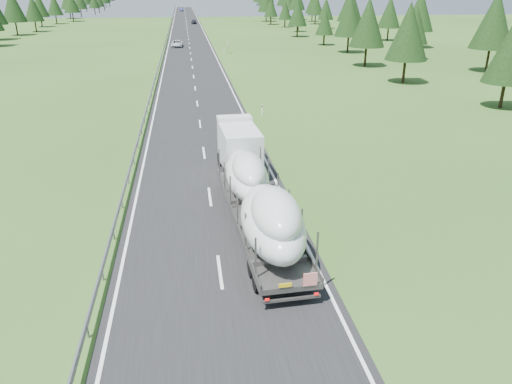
{
  "coord_description": "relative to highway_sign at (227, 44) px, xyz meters",
  "views": [
    {
      "loc": [
        -1.08,
        -20.12,
        12.42
      ],
      "look_at": [
        2.35,
        4.67,
        1.99
      ],
      "focal_mm": 35.0,
      "sensor_mm": 36.0,
      "label": 1
    }
  ],
  "objects": [
    {
      "name": "highway_sign",
      "position": [
        0.0,
        0.0,
        0.0
      ],
      "size": [
        0.08,
        0.9,
        2.6
      ],
      "color": "slate",
      "rests_on": "ground"
    },
    {
      "name": "distant_van",
      "position": [
        -9.83,
        12.15,
        -1.11
      ],
      "size": [
        2.6,
        5.15,
        1.4
      ],
      "primitive_type": "imported",
      "rotation": [
        0.0,
        0.0,
        -0.06
      ],
      "color": "silver",
      "rests_on": "ground"
    },
    {
      "name": "tree_line_right",
      "position": [
        32.95,
        37.98,
        4.96
      ],
      "size": [
        26.0,
        341.79,
        12.63
      ],
      "color": "black",
      "rests_on": "ground"
    },
    {
      "name": "ground",
      "position": [
        -7.2,
        -80.0,
        -1.81
      ],
      "size": [
        400.0,
        400.0,
        0.0
      ],
      "primitive_type": "plane",
      "color": "#2D501A",
      "rests_on": "ground"
    },
    {
      "name": "marker_posts",
      "position": [
        -0.7,
        75.0,
        -1.27
      ],
      "size": [
        0.13,
        350.08,
        1.0
      ],
      "color": "silver",
      "rests_on": "ground"
    },
    {
      "name": "boat_truck",
      "position": [
        -4.85,
        -74.62,
        0.32
      ],
      "size": [
        3.47,
        19.33,
        4.01
      ],
      "color": "silver",
      "rests_on": "ground"
    },
    {
      "name": "road_surface",
      "position": [
        -7.2,
        20.0,
        -1.8
      ],
      "size": [
        10.0,
        400.0,
        0.02
      ],
      "primitive_type": "cube",
      "color": "black",
      "rests_on": "ground"
    },
    {
      "name": "distant_car_blue",
      "position": [
        -8.81,
        170.02,
        -1.07
      ],
      "size": [
        1.93,
        4.6,
        1.48
      ],
      "primitive_type": "imported",
      "rotation": [
        0.0,
        0.0,
        0.08
      ],
      "color": "#171A42",
      "rests_on": "ground"
    },
    {
      "name": "guardrail",
      "position": [
        -12.5,
        19.94,
        -1.21
      ],
      "size": [
        0.1,
        400.0,
        0.76
      ],
      "color": "slate",
      "rests_on": "ground"
    },
    {
      "name": "tree_line_left",
      "position": [
        -51.15,
        59.44,
        5.43
      ],
      "size": [
        14.14,
        343.4,
        12.56
      ],
      "color": "black",
      "rests_on": "ground"
    },
    {
      "name": "distant_car_dark",
      "position": [
        -4.69,
        80.15,
        -1.08
      ],
      "size": [
        2.07,
        4.41,
        1.46
      ],
      "primitive_type": "imported",
      "rotation": [
        0.0,
        0.0,
        -0.08
      ],
      "color": "black",
      "rests_on": "ground"
    }
  ]
}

